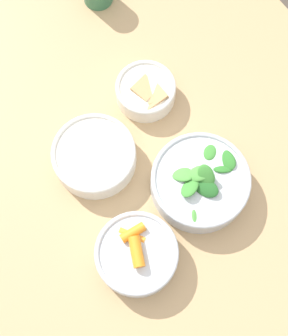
% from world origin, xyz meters
% --- Properties ---
extents(ground_plane, '(10.00, 10.00, 0.00)m').
position_xyz_m(ground_plane, '(0.00, 0.00, 0.00)').
color(ground_plane, '#4C4238').
extents(dining_table, '(1.23, 1.01, 0.77)m').
position_xyz_m(dining_table, '(0.00, 0.00, 0.67)').
color(dining_table, tan).
rests_on(dining_table, ground_plane).
extents(bowl_carrots, '(0.16, 0.16, 0.07)m').
position_xyz_m(bowl_carrots, '(-0.09, 0.10, 0.80)').
color(bowl_carrots, silver).
rests_on(bowl_carrots, dining_table).
extents(bowl_greens, '(0.19, 0.19, 0.09)m').
position_xyz_m(bowl_greens, '(-0.05, -0.08, 0.80)').
color(bowl_greens, silver).
rests_on(bowl_greens, dining_table).
extents(bowl_beans_hotdog, '(0.17, 0.17, 0.05)m').
position_xyz_m(bowl_beans_hotdog, '(0.11, 0.06, 0.80)').
color(bowl_beans_hotdog, silver).
rests_on(bowl_beans_hotdog, dining_table).
extents(bowl_cookies, '(0.13, 0.13, 0.05)m').
position_xyz_m(bowl_cookies, '(0.17, -0.11, 0.80)').
color(bowl_cookies, silver).
rests_on(bowl_cookies, dining_table).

